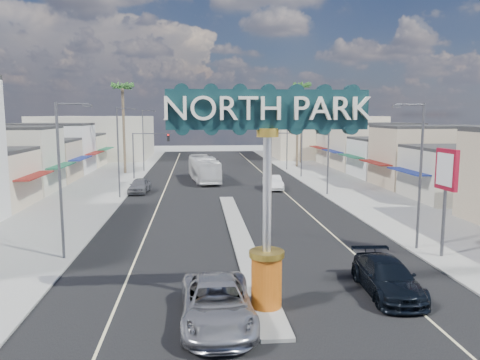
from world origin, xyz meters
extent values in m
plane|color=gray|center=(0.00, 30.00, 0.00)|extent=(160.00, 160.00, 0.00)
cube|color=black|center=(0.00, 30.00, 0.01)|extent=(20.00, 120.00, 0.01)
cube|color=gray|center=(0.00, 14.00, 0.08)|extent=(1.30, 30.00, 0.16)
cube|color=gray|center=(-14.00, 30.00, 0.06)|extent=(8.00, 120.00, 0.12)
cube|color=gray|center=(14.00, 30.00, 0.06)|extent=(8.00, 120.00, 0.12)
cube|color=beige|center=(-24.00, 43.00, 3.00)|extent=(12.00, 42.00, 6.00)
cube|color=#B7B29E|center=(24.00, 43.00, 3.00)|extent=(12.00, 42.00, 6.00)
cube|color=#B7B29E|center=(-22.00, 75.00, 4.00)|extent=(20.00, 20.00, 8.00)
cube|color=beige|center=(22.00, 75.00, 4.00)|extent=(20.00, 20.00, 8.00)
cylinder|color=#DB5D10|center=(0.00, 2.00, 1.26)|extent=(1.30, 1.30, 2.20)
cylinder|color=gold|center=(0.00, 2.00, 2.49)|extent=(1.50, 1.50, 0.25)
cylinder|color=#B7B7BC|center=(0.00, 2.00, 5.01)|extent=(0.36, 0.36, 4.80)
cylinder|color=gold|center=(0.00, 2.00, 7.58)|extent=(0.90, 0.90, 0.35)
cube|color=#0F2B2F|center=(0.00, 2.00, 8.51)|extent=(8.20, 0.50, 1.60)
cylinder|color=#47474C|center=(-11.00, 44.00, 3.00)|extent=(0.18, 0.18, 6.00)
cylinder|color=#47474C|center=(-8.50, 44.00, 5.90)|extent=(5.00, 0.12, 0.12)
cube|color=black|center=(-6.50, 44.00, 5.40)|extent=(0.32, 0.32, 1.00)
sphere|color=red|center=(-6.50, 43.82, 5.72)|extent=(0.22, 0.22, 0.22)
cylinder|color=#47474C|center=(11.00, 44.00, 3.00)|extent=(0.18, 0.18, 6.00)
cylinder|color=#47474C|center=(8.50, 44.00, 5.90)|extent=(5.00, 0.12, 0.12)
cube|color=black|center=(6.50, 44.00, 5.40)|extent=(0.32, 0.32, 1.00)
sphere|color=red|center=(6.50, 43.82, 5.72)|extent=(0.22, 0.22, 0.22)
cylinder|color=#47474C|center=(-10.60, 10.00, 4.50)|extent=(0.16, 0.16, 9.00)
cylinder|color=#47474C|center=(-9.70, 10.00, 8.90)|extent=(1.80, 0.10, 0.10)
cube|color=#47474C|center=(-8.90, 10.00, 8.80)|extent=(0.50, 0.22, 0.15)
cylinder|color=#47474C|center=(-10.60, 30.00, 4.50)|extent=(0.16, 0.16, 9.00)
cylinder|color=#47474C|center=(-9.70, 30.00, 8.90)|extent=(1.80, 0.10, 0.10)
cube|color=#47474C|center=(-8.90, 30.00, 8.80)|extent=(0.50, 0.22, 0.15)
cylinder|color=#47474C|center=(-10.60, 52.00, 4.50)|extent=(0.16, 0.16, 9.00)
cylinder|color=#47474C|center=(-9.70, 52.00, 8.90)|extent=(1.80, 0.10, 0.10)
cube|color=#47474C|center=(-8.90, 52.00, 8.80)|extent=(0.50, 0.22, 0.15)
cylinder|color=#47474C|center=(10.60, 10.00, 4.50)|extent=(0.16, 0.16, 9.00)
cylinder|color=#47474C|center=(9.70, 10.00, 8.90)|extent=(1.80, 0.10, 0.10)
cube|color=#47474C|center=(8.90, 10.00, 8.80)|extent=(0.50, 0.22, 0.15)
cylinder|color=#47474C|center=(10.60, 30.00, 4.50)|extent=(0.16, 0.16, 9.00)
cylinder|color=#47474C|center=(9.70, 30.00, 8.90)|extent=(1.80, 0.10, 0.10)
cube|color=#47474C|center=(8.90, 30.00, 8.80)|extent=(0.50, 0.22, 0.15)
cylinder|color=#47474C|center=(10.60, 52.00, 4.50)|extent=(0.16, 0.16, 9.00)
cylinder|color=#47474C|center=(9.70, 52.00, 8.90)|extent=(1.80, 0.10, 0.10)
cube|color=#47474C|center=(8.90, 52.00, 8.80)|extent=(0.50, 0.22, 0.15)
cylinder|color=brown|center=(-13.00, 50.00, 6.00)|extent=(0.36, 0.36, 12.00)
cylinder|color=brown|center=(13.00, 56.00, 5.50)|extent=(0.36, 0.36, 11.00)
cylinder|color=brown|center=(15.00, 62.00, 6.50)|extent=(0.36, 0.36, 13.00)
imported|color=#A3A3A8|center=(-2.16, 0.84, 0.86)|extent=(2.93, 6.20, 1.71)
imported|color=black|center=(5.88, 3.28, 0.80)|extent=(2.47, 5.60, 1.60)
imported|color=slate|center=(-9.00, 33.16, 0.80)|extent=(2.36, 4.84, 1.59)
imported|color=silver|center=(5.56, 34.17, 0.79)|extent=(1.75, 4.80, 1.57)
imported|color=white|center=(-2.00, 41.58, 1.55)|extent=(3.99, 11.38, 3.10)
cylinder|color=#47474C|center=(11.30, 8.31, 2.08)|extent=(0.20, 0.20, 3.92)
cube|color=maroon|center=(11.30, 8.31, 5.21)|extent=(0.35, 1.97, 2.35)
cube|color=white|center=(11.16, 8.31, 5.21)|extent=(0.10, 1.57, 1.86)
camera|label=1|loc=(-2.90, -16.93, 8.31)|focal=35.00mm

